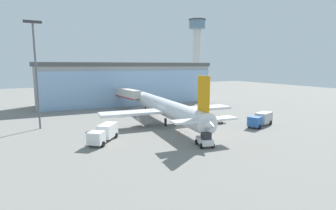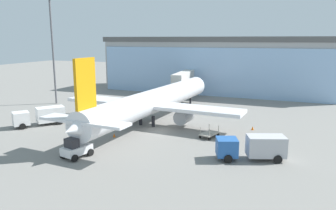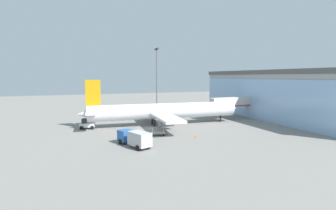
{
  "view_description": "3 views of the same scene",
  "coord_description": "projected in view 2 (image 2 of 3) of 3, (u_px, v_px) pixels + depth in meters",
  "views": [
    {
      "loc": [
        -27.21,
        -45.52,
        12.44
      ],
      "look_at": [
        -1.58,
        4.9,
        3.89
      ],
      "focal_mm": 28.0,
      "sensor_mm": 36.0,
      "label": 1
    },
    {
      "loc": [
        17.33,
        -41.62,
        12.88
      ],
      "look_at": [
        -0.76,
        6.29,
        2.49
      ],
      "focal_mm": 35.0,
      "sensor_mm": 36.0,
      "label": 2
    },
    {
      "loc": [
        55.69,
        -17.52,
        11.64
      ],
      "look_at": [
        -0.35,
        4.8,
        5.02
      ],
      "focal_mm": 28.0,
      "sensor_mm": 36.0,
      "label": 3
    }
  ],
  "objects": [
    {
      "name": "ground",
      "position": [
        157.0,
        131.0,
        46.72
      ],
      "size": [
        240.0,
        240.0,
        0.0
      ],
      "primitive_type": "plane",
      "color": "gray"
    },
    {
      "name": "terminal_building",
      "position": [
        216.0,
        65.0,
        80.17
      ],
      "size": [
        56.28,
        15.76,
        13.35
      ],
      "rotation": [
        0.0,
        0.0,
        -0.03
      ],
      "color": "#A0A0A0",
      "rests_on": "ground"
    },
    {
      "name": "jet_bridge",
      "position": [
        185.0,
        78.0,
        71.14
      ],
      "size": [
        3.46,
        14.98,
        5.89
      ],
      "rotation": [
        0.0,
        0.0,
        1.65
      ],
      "color": "beige",
      "rests_on": "ground"
    },
    {
      "name": "apron_light_mast",
      "position": [
        52.0,
        42.0,
        63.96
      ],
      "size": [
        3.2,
        0.4,
        20.81
      ],
      "color": "#59595E",
      "rests_on": "ground"
    },
    {
      "name": "airplane",
      "position": [
        153.0,
        101.0,
        50.59
      ],
      "size": [
        28.86,
        39.42,
        10.86
      ],
      "rotation": [
        0.0,
        0.0,
        1.48
      ],
      "color": "silver",
      "rests_on": "ground"
    },
    {
      "name": "catering_truck",
      "position": [
        41.0,
        116.0,
        49.42
      ],
      "size": [
        6.24,
        7.1,
        2.65
      ],
      "rotation": [
        0.0,
        0.0,
        4.05
      ],
      "color": "silver",
      "rests_on": "ground"
    },
    {
      "name": "fuel_truck",
      "position": [
        253.0,
        147.0,
        35.28
      ],
      "size": [
        7.62,
        4.5,
        2.65
      ],
      "rotation": [
        0.0,
        0.0,
        3.48
      ],
      "color": "#2659A5",
      "rests_on": "ground"
    },
    {
      "name": "baggage_cart",
      "position": [
        209.0,
        134.0,
        43.45
      ],
      "size": [
        2.37,
        3.15,
        1.5
      ],
      "rotation": [
        0.0,
        0.0,
        4.41
      ],
      "color": "#9E998C",
      "rests_on": "ground"
    },
    {
      "name": "pushback_tug",
      "position": [
        76.0,
        149.0,
        36.02
      ],
      "size": [
        2.82,
        3.54,
        2.3
      ],
      "rotation": [
        0.0,
        0.0,
        1.33
      ],
      "color": "silver",
      "rests_on": "ground"
    },
    {
      "name": "safety_cone_nose",
      "position": [
        114.0,
        135.0,
        43.61
      ],
      "size": [
        0.36,
        0.36,
        0.55
      ],
      "primitive_type": "cone",
      "color": "orange",
      "rests_on": "ground"
    },
    {
      "name": "safety_cone_wingtip",
      "position": [
        253.0,
        128.0,
        47.05
      ],
      "size": [
        0.36,
        0.36,
        0.55
      ],
      "primitive_type": "cone",
      "color": "orange",
      "rests_on": "ground"
    }
  ]
}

